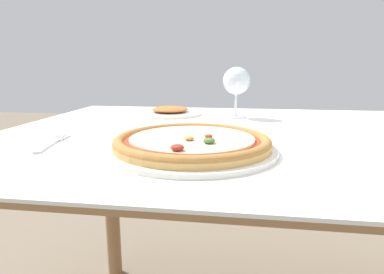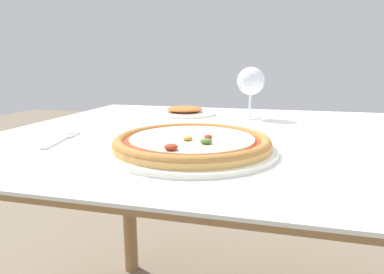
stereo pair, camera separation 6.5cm
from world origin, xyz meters
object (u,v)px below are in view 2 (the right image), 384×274
(side_plate, at_px, (185,111))
(pizza_plate, at_px, (192,143))
(dining_table, at_px, (289,166))
(wine_glass_far_right, at_px, (251,82))
(fork, at_px, (62,139))

(side_plate, bearing_deg, pizza_plate, -72.97)
(dining_table, xyz_separation_m, wine_glass_far_right, (-0.12, 0.25, 0.20))
(fork, xyz_separation_m, side_plate, (0.17, 0.47, 0.01))
(dining_table, bearing_deg, pizza_plate, -133.87)
(fork, bearing_deg, wine_glass_far_right, 47.45)
(pizza_plate, relative_size, side_plate, 1.57)
(wine_glass_far_right, distance_m, side_plate, 0.26)
(wine_glass_far_right, bearing_deg, pizza_plate, -100.24)
(fork, relative_size, side_plate, 0.77)
(pizza_plate, xyz_separation_m, side_plate, (-0.15, 0.49, -0.01))
(pizza_plate, relative_size, fork, 2.05)
(fork, relative_size, wine_glass_far_right, 1.00)
(wine_glass_far_right, xyz_separation_m, side_plate, (-0.23, 0.03, -0.11))
(dining_table, bearing_deg, wine_glass_far_right, 116.19)
(dining_table, xyz_separation_m, pizza_plate, (-0.20, -0.21, 0.10))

